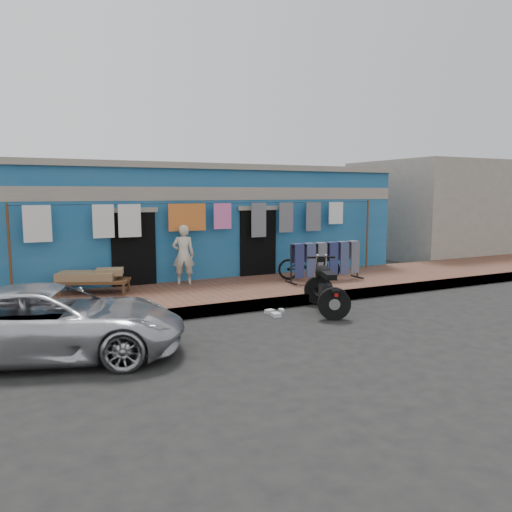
{
  "coord_description": "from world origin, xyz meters",
  "views": [
    {
      "loc": [
        -5.02,
        -8.03,
        2.58
      ],
      "look_at": [
        0.0,
        2.0,
        1.15
      ],
      "focal_mm": 35.0,
      "sensor_mm": 36.0,
      "label": 1
    }
  ],
  "objects_px": {
    "bicycle": "(309,260)",
    "seated_person": "(183,255)",
    "motorcycle": "(326,286)",
    "jeans_rack": "(326,261)",
    "charpoy": "(95,282)",
    "car": "(51,321)"
  },
  "relations": [
    {
      "from": "car",
      "to": "bicycle",
      "type": "relative_size",
      "value": 2.55
    },
    {
      "from": "motorcycle",
      "to": "jeans_rack",
      "type": "bearing_deg",
      "value": 76.75
    },
    {
      "from": "bicycle",
      "to": "jeans_rack",
      "type": "xyz_separation_m",
      "value": [
        0.31,
        -0.31,
        -0.01
      ]
    },
    {
      "from": "bicycle",
      "to": "charpoy",
      "type": "distance_m",
      "value": 5.51
    },
    {
      "from": "car",
      "to": "charpoy",
      "type": "height_order",
      "value": "car"
    },
    {
      "from": "car",
      "to": "jeans_rack",
      "type": "relative_size",
      "value": 1.9
    },
    {
      "from": "car",
      "to": "bicycle",
      "type": "distance_m",
      "value": 7.32
    },
    {
      "from": "seated_person",
      "to": "motorcycle",
      "type": "distance_m",
      "value": 3.93
    },
    {
      "from": "motorcycle",
      "to": "charpoy",
      "type": "xyz_separation_m",
      "value": [
        -4.37,
        3.05,
        -0.05
      ]
    },
    {
      "from": "bicycle",
      "to": "jeans_rack",
      "type": "relative_size",
      "value": 0.75
    },
    {
      "from": "bicycle",
      "to": "motorcycle",
      "type": "bearing_deg",
      "value": -179.48
    },
    {
      "from": "bicycle",
      "to": "charpoy",
      "type": "xyz_separation_m",
      "value": [
        -5.46,
        0.66,
        -0.26
      ]
    },
    {
      "from": "bicycle",
      "to": "seated_person",
      "type": "bearing_deg",
      "value": 99.75
    },
    {
      "from": "seated_person",
      "to": "charpoy",
      "type": "bearing_deg",
      "value": 21.48
    },
    {
      "from": "jeans_rack",
      "to": "charpoy",
      "type": "bearing_deg",
      "value": 170.39
    },
    {
      "from": "seated_person",
      "to": "jeans_rack",
      "type": "height_order",
      "value": "seated_person"
    },
    {
      "from": "car",
      "to": "jeans_rack",
      "type": "xyz_separation_m",
      "value": [
        6.99,
        2.68,
        0.19
      ]
    },
    {
      "from": "car",
      "to": "jeans_rack",
      "type": "distance_m",
      "value": 7.49
    },
    {
      "from": "motorcycle",
      "to": "car",
      "type": "bearing_deg",
      "value": -152.84
    },
    {
      "from": "charpoy",
      "to": "jeans_rack",
      "type": "height_order",
      "value": "jeans_rack"
    },
    {
      "from": "car",
      "to": "charpoy",
      "type": "relative_size",
      "value": 2.33
    },
    {
      "from": "car",
      "to": "charpoy",
      "type": "bearing_deg",
      "value": -0.37
    }
  ]
}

